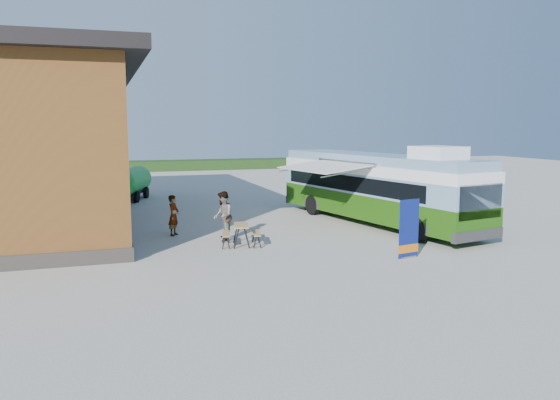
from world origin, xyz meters
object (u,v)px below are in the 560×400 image
object	(u,v)px
bus	(376,186)
banner	(409,234)
picnic_table	(241,230)
slurry_tanker	(131,182)
person_a	(174,215)
person_b	(223,216)

from	to	relation	value
bus	banner	distance (m)	6.74
bus	picnic_table	distance (m)	7.72
picnic_table	slurry_tanker	world-z (taller)	slurry_tanker
bus	picnic_table	world-z (taller)	bus
slurry_tanker	person_a	bearing A→B (deg)	-65.36
bus	banner	world-z (taller)	bus
bus	person_a	xyz separation A→B (m)	(-9.38, 0.18, -0.95)
bus	banner	bearing A→B (deg)	-119.73
banner	person_b	size ratio (longest dim) A/B	1.04
bus	person_b	xyz separation A→B (m)	(-7.62, -1.43, -0.81)
person_a	slurry_tanker	bearing A→B (deg)	37.02
person_b	picnic_table	bearing A→B (deg)	31.74
picnic_table	person_a	world-z (taller)	person_a
person_b	slurry_tanker	xyz separation A→B (m)	(-2.88, 13.45, 0.15)
person_b	slurry_tanker	bearing A→B (deg)	-157.10
bus	picnic_table	bearing A→B (deg)	-171.40
bus	slurry_tanker	world-z (taller)	bus
bus	slurry_tanker	bearing A→B (deg)	119.67
slurry_tanker	bus	bearing A→B (deg)	-29.60
banner	person_b	bearing A→B (deg)	127.00
person_a	slurry_tanker	world-z (taller)	slurry_tanker
picnic_table	person_a	bearing A→B (deg)	140.52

